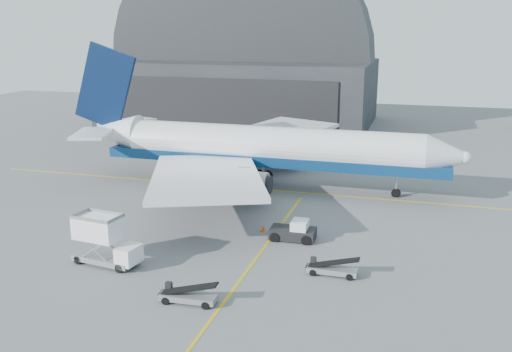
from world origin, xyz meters
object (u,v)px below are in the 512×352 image
(pushback_tug, at_px, (294,232))
(belt_loader_b, at_px, (332,269))
(airliner, at_px, (256,147))
(catering_truck, at_px, (104,241))
(belt_loader_a, at_px, (188,296))

(pushback_tug, bearing_deg, belt_loader_b, -57.00)
(pushback_tug, distance_m, belt_loader_b, 7.86)
(airliner, height_order, catering_truck, airliner)
(pushback_tug, relative_size, belt_loader_a, 0.96)
(airliner, relative_size, catering_truck, 8.16)
(belt_loader_b, bearing_deg, belt_loader_a, -140.37)
(belt_loader_a, relative_size, belt_loader_b, 1.05)
(airliner, relative_size, belt_loader_b, 11.70)
(catering_truck, xyz_separation_m, belt_loader_a, (8.95, -4.23, -1.46))
(belt_loader_a, bearing_deg, pushback_tug, 69.24)
(pushback_tug, height_order, belt_loader_a, pushback_tug)
(airliner, bearing_deg, belt_loader_a, -82.71)
(catering_truck, xyz_separation_m, belt_loader_b, (17.79, 3.09, -1.48))
(airliner, height_order, belt_loader_b, airliner)
(airliner, bearing_deg, belt_loader_b, -60.54)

